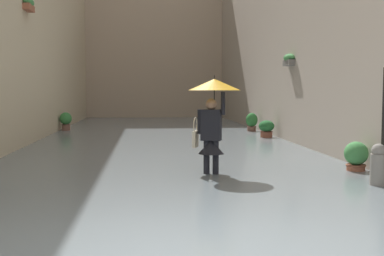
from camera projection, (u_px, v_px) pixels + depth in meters
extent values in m
plane|color=#605B56|center=(161.00, 141.00, 17.02)|extent=(60.62, 60.62, 0.00)
cube|color=slate|center=(161.00, 139.00, 17.02)|extent=(8.81, 30.25, 0.14)
cube|color=#66605B|center=(289.00, 63.00, 15.15)|extent=(0.20, 0.70, 0.18)
ellipsoid|color=#428947|center=(289.00, 58.00, 15.14)|extent=(0.28, 0.76, 0.24)
cube|color=#9E563D|center=(29.00, 8.00, 14.27)|extent=(0.20, 0.70, 0.18)
ellipsoid|color=#428947|center=(29.00, 2.00, 14.26)|extent=(0.28, 0.76, 0.24)
cube|color=tan|center=(154.00, 31.00, 29.54)|extent=(11.61, 1.80, 10.69)
cube|color=black|center=(207.00, 178.00, 9.57)|extent=(0.18, 0.26, 0.10)
cylinder|color=black|center=(207.00, 158.00, 9.54)|extent=(0.15, 0.15, 0.70)
cube|color=black|center=(216.00, 179.00, 9.53)|extent=(0.18, 0.26, 0.10)
cylinder|color=black|center=(216.00, 158.00, 9.50)|extent=(0.15, 0.15, 0.70)
cube|color=black|center=(211.00, 125.00, 9.47)|extent=(0.43, 0.33, 0.60)
cone|color=black|center=(211.00, 147.00, 9.50)|extent=(0.64, 0.64, 0.28)
sphere|color=#8C664C|center=(211.00, 104.00, 9.43)|extent=(0.22, 0.22, 0.22)
cylinder|color=black|center=(223.00, 103.00, 9.38)|extent=(0.11, 0.11, 0.44)
cylinder|color=black|center=(200.00, 122.00, 9.52)|extent=(0.11, 0.11, 0.48)
cylinder|color=black|center=(214.00, 97.00, 9.41)|extent=(0.02, 0.02, 0.48)
cone|color=gold|center=(214.00, 85.00, 9.39)|extent=(1.01, 1.01, 0.22)
cylinder|color=black|center=(214.00, 77.00, 9.38)|extent=(0.01, 0.01, 0.08)
cube|color=beige|center=(195.00, 139.00, 9.54)|extent=(0.15, 0.28, 0.32)
torus|color=beige|center=(195.00, 125.00, 9.52)|extent=(0.12, 0.29, 0.30)
cylinder|color=brown|center=(266.00, 137.00, 16.89)|extent=(0.41, 0.41, 0.33)
torus|color=brown|center=(266.00, 132.00, 16.87)|extent=(0.44, 0.44, 0.04)
ellipsoid|color=#23602D|center=(266.00, 126.00, 16.86)|extent=(0.54, 0.54, 0.39)
cylinder|color=brown|center=(252.00, 131.00, 19.42)|extent=(0.35, 0.35, 0.32)
torus|color=brown|center=(252.00, 127.00, 19.41)|extent=(0.38, 0.38, 0.04)
ellipsoid|color=#2D7033|center=(252.00, 120.00, 19.39)|extent=(0.46, 0.46, 0.55)
cylinder|color=brown|center=(66.00, 129.00, 19.68)|extent=(0.34, 0.34, 0.38)
torus|color=brown|center=(66.00, 125.00, 19.67)|extent=(0.37, 0.37, 0.04)
ellipsoid|color=#387F3D|center=(66.00, 119.00, 19.65)|extent=(0.47, 0.47, 0.50)
cylinder|color=#9E563D|center=(356.00, 171.00, 9.94)|extent=(0.37, 0.37, 0.25)
torus|color=brown|center=(356.00, 165.00, 9.93)|extent=(0.40, 0.40, 0.04)
ellipsoid|color=#428947|center=(356.00, 153.00, 9.91)|extent=(0.48, 0.48, 0.48)
cylinder|color=gray|center=(378.00, 174.00, 8.40)|extent=(0.27, 0.27, 0.68)
sphere|color=gray|center=(379.00, 151.00, 8.37)|extent=(0.24, 0.24, 0.24)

